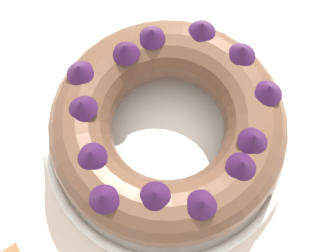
{
  "coord_description": "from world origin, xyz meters",
  "views": [
    {
      "loc": [
        -0.12,
        -0.19,
        1.36
      ],
      "look_at": [
        0.01,
        -0.02,
        0.81
      ],
      "focal_mm": 50.0,
      "sensor_mm": 36.0,
      "label": 1
    }
  ],
  "objects": [
    {
      "name": "cake_knife",
      "position": [
        -0.24,
        -0.02,
        0.75
      ],
      "size": [
        0.02,
        0.17,
        0.01
      ],
      "rotation": [
        0.0,
        0.0,
        0.08
      ],
      "color": "#936038",
      "rests_on": "dining_table"
    },
    {
      "name": "ground_plane",
      "position": [
        0.0,
        0.0,
        0.0
      ],
      "size": [
        8.0,
        8.0,
        0.0
      ],
      "primitive_type": "plane",
      "color": "brown"
    },
    {
      "name": "serving_dish",
      "position": [
        0.01,
        -0.02,
        0.76
      ],
      "size": [
        0.33,
        0.33,
        0.02
      ],
      "color": "white",
      "rests_on": "dining_table"
    },
    {
      "name": "dining_table",
      "position": [
        0.0,
        0.0,
        0.65
      ],
      "size": [
        1.28,
        0.93,
        0.75
      ],
      "color": "beige",
      "rests_on": "ground_plane"
    },
    {
      "name": "bundt_cake",
      "position": [
        0.01,
        -0.02,
        0.82
      ],
      "size": [
        0.3,
        0.3,
        0.1
      ],
      "color": "brown",
      "rests_on": "serving_dish"
    }
  ]
}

